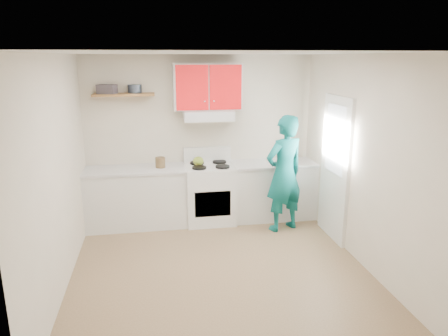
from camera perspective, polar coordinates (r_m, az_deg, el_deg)
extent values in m
plane|color=brown|center=(5.35, -0.59, -13.59)|extent=(3.80, 3.80, 0.00)
cube|color=white|center=(4.70, -0.68, 15.48)|extent=(3.60, 3.80, 0.04)
cube|color=beige|center=(6.70, -3.25, 4.12)|extent=(3.60, 0.04, 2.60)
cube|color=beige|center=(3.11, 5.08, -8.98)|extent=(3.60, 0.04, 2.60)
cube|color=beige|center=(4.92, -21.80, -0.94)|extent=(0.04, 3.80, 2.60)
cube|color=beige|center=(5.44, 18.42, 0.82)|extent=(0.04, 3.80, 2.60)
cube|color=white|center=(6.10, 14.96, -0.10)|extent=(0.05, 0.85, 2.05)
cube|color=white|center=(6.00, 15.00, 3.81)|extent=(0.01, 0.55, 0.95)
cube|color=silver|center=(6.59, -11.87, -4.02)|extent=(1.52, 0.60, 0.90)
cube|color=silver|center=(6.85, 6.68, -3.06)|extent=(1.32, 0.60, 0.90)
cube|color=white|center=(6.61, -1.95, -3.54)|extent=(0.76, 0.65, 0.92)
cube|color=silver|center=(6.43, -2.18, 7.25)|extent=(0.76, 0.44, 0.15)
cube|color=red|center=(6.45, -2.28, 11.06)|extent=(1.02, 0.33, 0.70)
cube|color=brown|center=(6.42, -13.58, 9.75)|extent=(0.90, 0.30, 0.04)
cube|color=#40393F|center=(6.41, -15.74, 10.36)|extent=(0.30, 0.26, 0.13)
cylinder|color=#333D4C|center=(6.45, -12.13, 10.57)|extent=(0.27, 0.27, 0.13)
ellipsoid|color=olive|center=(6.48, -3.54, 0.95)|extent=(0.18, 0.18, 0.14)
cylinder|color=brown|center=(6.43, -8.72, 0.67)|extent=(0.17, 0.17, 0.18)
cube|color=olive|center=(6.58, 3.46, 0.42)|extent=(0.37, 0.30, 0.02)
cube|color=red|center=(6.84, 10.35, 0.71)|extent=(0.37, 0.33, 0.01)
imported|color=#0A6160|center=(6.25, 8.24, -0.78)|extent=(0.75, 0.62, 1.76)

